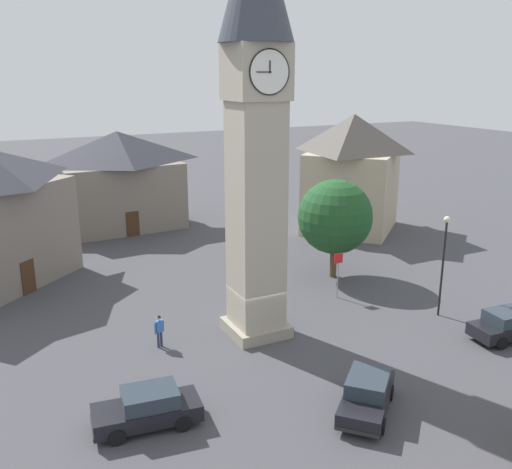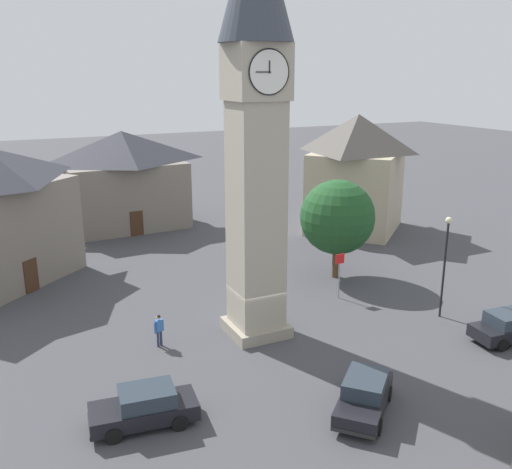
# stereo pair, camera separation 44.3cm
# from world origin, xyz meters

# --- Properties ---
(ground_plane) EXTENTS (200.00, 200.00, 0.00)m
(ground_plane) POSITION_xyz_m (0.00, 0.00, 0.00)
(ground_plane) COLOR #424247
(clock_tower) EXTENTS (3.52, 3.52, 20.91)m
(clock_tower) POSITION_xyz_m (0.00, 0.00, 12.24)
(clock_tower) COLOR gray
(clock_tower) RESTS_ON ground
(car_blue_kerb) EXTENTS (4.17, 4.05, 1.53)m
(car_blue_kerb) POSITION_xyz_m (-0.76, 8.38, 0.76)
(car_blue_kerb) COLOR black
(car_blue_kerb) RESTS_ON ground
(car_silver_kerb) EXTENTS (4.27, 2.10, 1.53)m
(car_silver_kerb) POSITION_xyz_m (-11.24, 6.43, 0.76)
(car_silver_kerb) COLOR black
(car_silver_kerb) RESTS_ON ground
(car_red_corner) EXTENTS (4.30, 2.18, 1.53)m
(car_red_corner) POSITION_xyz_m (7.38, 5.39, 0.76)
(car_red_corner) COLOR black
(car_red_corner) RESTS_ON ground
(pedestrian) EXTENTS (0.53, 0.33, 1.69)m
(pedestrian) POSITION_xyz_m (5.00, -0.72, 1.01)
(pedestrian) COLOR #2D3351
(pedestrian) RESTS_ON ground
(tree) EXTENTS (4.89, 4.89, 6.57)m
(tree) POSITION_xyz_m (-8.43, -5.27, 4.12)
(tree) COLOR brown
(tree) RESTS_ON ground
(building_shop_left) EXTENTS (10.83, 10.76, 9.86)m
(building_shop_left) POSITION_xyz_m (-16.56, -14.64, 5.04)
(building_shop_left) COLOR tan
(building_shop_left) RESTS_ON ground
(building_hall_far) EXTENTS (10.84, 6.81, 8.42)m
(building_hall_far) POSITION_xyz_m (1.09, -23.90, 4.30)
(building_hall_far) COLOR slate
(building_hall_far) RESTS_ON ground
(lamp_post) EXTENTS (0.36, 0.36, 5.75)m
(lamp_post) POSITION_xyz_m (-10.17, 2.65, 3.77)
(lamp_post) COLOR black
(lamp_post) RESTS_ON ground
(road_sign) EXTENTS (0.60, 0.07, 2.80)m
(road_sign) POSITION_xyz_m (-6.56, -2.08, 1.90)
(road_sign) COLOR gray
(road_sign) RESTS_ON ground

